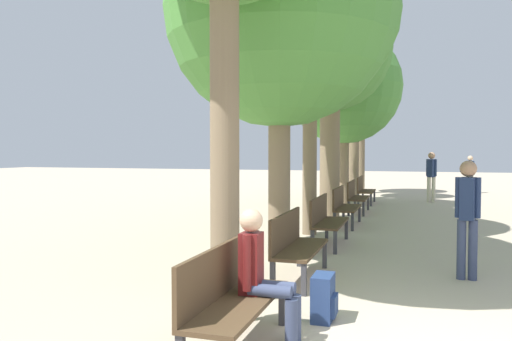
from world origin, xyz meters
TOP-DOWN VIEW (x-y plane):
  - bench_row_0 at (-1.72, 0.06)m, footprint 0.48×1.58m
  - bench_row_1 at (-1.72, 2.59)m, footprint 0.48×1.58m
  - bench_row_2 at (-1.72, 5.12)m, footprint 0.48×1.58m
  - bench_row_3 at (-1.72, 7.65)m, footprint 0.48×1.58m
  - bench_row_4 at (-1.72, 10.18)m, footprint 0.48×1.58m
  - bench_row_5 at (-1.72, 12.71)m, footprint 0.48×1.58m
  - tree_row_1 at (-2.25, 3.77)m, footprint 3.64×3.64m
  - tree_row_2 at (-2.25, 6.25)m, footprint 3.65×3.65m
  - tree_row_3 at (-2.25, 8.89)m, footprint 3.12×3.12m
  - tree_row_4 at (-2.25, 11.62)m, footprint 3.52×3.52m
  - tree_row_5 at (-2.25, 14.25)m, footprint 2.51×2.51m
  - tree_row_6 at (-2.25, 16.74)m, footprint 2.60×2.60m
  - person_seated at (-1.49, 0.33)m, footprint 0.56×0.32m
  - backpack at (-1.06, 1.07)m, footprint 0.24×0.36m
  - pedestrian_near at (0.50, 3.24)m, footprint 0.32×0.26m
  - pedestrian_mid at (2.05, 18.08)m, footprint 0.31×0.27m
  - pedestrian_far at (0.41, 13.88)m, footprint 0.34×0.30m

SIDE VIEW (x-z plane):
  - backpack at x=-1.06m, z-range 0.00..0.46m
  - bench_row_0 at x=-1.72m, z-range 0.06..0.95m
  - bench_row_1 at x=-1.72m, z-range 0.06..0.95m
  - bench_row_2 at x=-1.72m, z-range 0.06..0.95m
  - bench_row_3 at x=-1.72m, z-range 0.06..0.95m
  - bench_row_4 at x=-1.72m, z-range 0.06..0.95m
  - bench_row_5 at x=-1.72m, z-range 0.06..0.95m
  - person_seated at x=-1.49m, z-range 0.04..1.25m
  - pedestrian_mid at x=2.05m, z-range 0.11..1.66m
  - pedestrian_near at x=0.50m, z-range 0.12..1.72m
  - pedestrian_far at x=0.41m, z-range 0.12..1.82m
  - tree_row_4 at x=-2.25m, z-range 0.96..6.44m
  - tree_row_1 at x=-2.25m, z-range 1.04..6.79m
  - tree_row_3 at x=-2.25m, z-range 1.31..7.19m
  - tree_row_6 at x=-2.25m, z-range 1.44..7.07m
  - tree_row_2 at x=-2.25m, z-range 1.35..7.73m
  - tree_row_5 at x=-2.25m, z-range 1.61..7.56m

